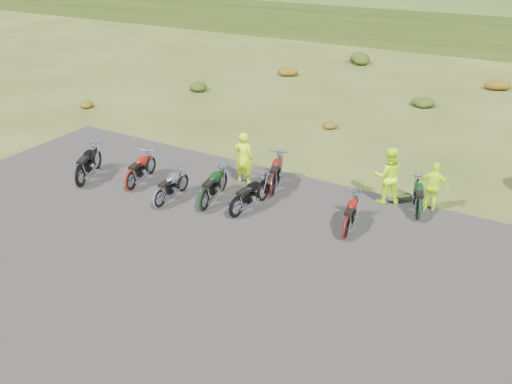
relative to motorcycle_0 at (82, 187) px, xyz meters
The scene contains 21 objects.
ground 5.56m from the motorcycle_0, ahead, with size 300.00×300.00×0.00m, color #334015.
gravel_pad 5.73m from the motorcycle_0, 15.01° to the right, with size 20.00×12.00×0.04m, color black.
hill_slope 50.82m from the motorcycle_0, 83.75° to the left, with size 300.00×46.00×3.00m, color #2E4015, non-canonical shape.
shrub_0 9.18m from the motorcycle_0, 134.79° to the left, with size 0.77×0.77×0.45m, color brown.
shrub_1 12.35m from the motorcycle_0, 106.80° to the left, with size 1.03×1.03×0.61m, color black.
shrub_2 17.13m from the motorcycle_0, 92.24° to the left, with size 1.30×1.30×0.77m, color brown.
shrub_3 22.53m from the motorcycle_0, 84.31° to the left, with size 1.56×1.56×0.92m, color black.
shrub_4 10.99m from the motorcycle_0, 62.16° to the left, with size 0.77×0.77×0.45m, color brown.
shrub_5 17.03m from the motorcycle_0, 61.86° to the left, with size 1.03×1.03×0.61m, color black.
shrub_6 23.07m from the motorcycle_0, 61.72° to the left, with size 1.30×1.30×0.77m, color brown.
motorcycle_0 is the anchor object (origin of this frame).
motorcycle_1 1.80m from the motorcycle_0, 20.96° to the left, with size 2.03×0.68×1.06m, color maroon, non-canonical shape.
motorcycle_2 4.71m from the motorcycle_0, ahead, with size 2.14×0.71×1.12m, color black, non-canonical shape.
motorcycle_3 3.33m from the motorcycle_0, ahead, with size 1.92×0.64×1.00m, color silver, non-canonical shape.
motorcycle_4 6.59m from the motorcycle_0, 23.68° to the left, with size 2.15×0.72×1.13m, color #56120E, non-canonical shape.
motorcycle_5 5.82m from the motorcycle_0, ahead, with size 2.01×0.67×1.05m, color black, non-canonical shape.
motorcycle_6 9.18m from the motorcycle_0, ahead, with size 1.91×0.64×1.00m, color maroon, non-canonical shape.
motorcycle_7 11.17m from the motorcycle_0, 18.03° to the left, with size 1.93×0.64×1.01m, color black, non-canonical shape.
person_middle 5.68m from the motorcycle_0, 32.98° to the left, with size 0.68×0.44×1.85m, color #BFF30C.
person_right_a 10.29m from the motorcycle_0, 23.27° to the left, with size 0.92×0.72×1.90m, color #BFF30C.
person_right_b 11.66m from the motorcycle_0, 21.72° to the left, with size 0.93×0.39×1.59m, color #BFF30C.
Camera 1 is at (7.31, -10.93, 7.77)m, focal length 35.00 mm.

